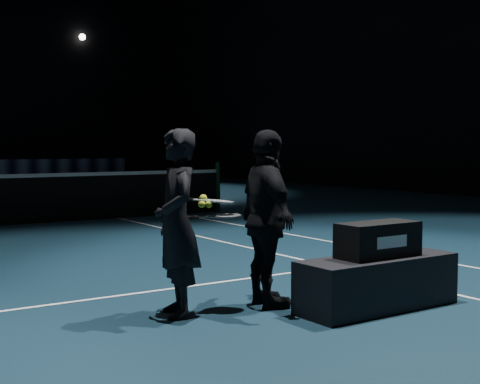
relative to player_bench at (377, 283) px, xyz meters
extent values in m
plane|color=black|center=(11.94, 8.16, 4.76)|extent=(0.00, 36.00, 36.00)
cylinder|color=black|center=(3.34, 8.16, 0.31)|extent=(0.10, 0.10, 1.10)
cube|color=black|center=(0.00, 0.00, 0.00)|extent=(1.58, 0.54, 0.47)
cube|color=black|center=(0.00, 0.00, 0.39)|extent=(0.79, 0.34, 0.31)
cube|color=white|center=(0.00, -0.17, 0.39)|extent=(0.37, 0.01, 0.10)
imported|color=black|center=(-1.62, 0.78, 0.57)|extent=(0.52, 0.67, 1.62)
imported|color=black|center=(-0.79, 0.61, 0.57)|extent=(0.58, 1.01, 1.62)
camera|label=1|loc=(-4.32, -4.27, 1.24)|focal=50.00mm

